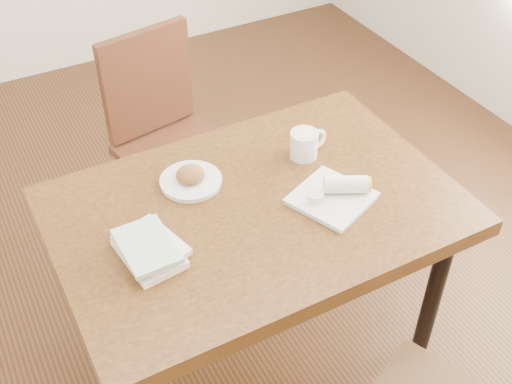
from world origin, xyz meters
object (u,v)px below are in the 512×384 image
table (256,223)px  plate_burrito (336,194)px  book_stack (149,249)px  plate_scone (191,179)px  chair_far (166,130)px  coffee_mug (305,144)px

table → plate_burrito: plate_burrito is taller
table → book_stack: (-0.37, -0.05, 0.11)m
plate_burrito → table: bearing=157.0°
plate_burrito → book_stack: bearing=175.5°
plate_scone → book_stack: 0.34m
chair_far → book_stack: size_ratio=3.98×
chair_far → book_stack: (-0.37, -0.84, 0.23)m
plate_burrito → plate_scone: bearing=142.2°
coffee_mug → plate_burrito: bearing=-97.4°
plate_scone → plate_burrito: 0.47m
table → coffee_mug: coffee_mug is taller
plate_burrito → book_stack: (-0.61, 0.05, 0.00)m
coffee_mug → plate_burrito: coffee_mug is taller
book_stack → table: bearing=7.8°
chair_far → plate_burrito: chair_far is taller
plate_scone → coffee_mug: (0.40, -0.05, 0.03)m
chair_far → plate_burrito: size_ratio=3.27×
plate_scone → book_stack: bearing=-134.3°
plate_scone → plate_burrito: (0.37, -0.29, 0.00)m
book_stack → coffee_mug: bearing=16.9°
table → book_stack: book_stack is taller
chair_far → plate_scone: size_ratio=4.70×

